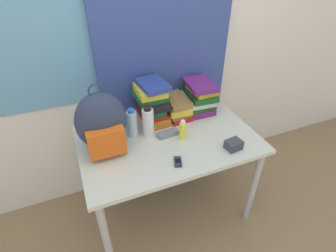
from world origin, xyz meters
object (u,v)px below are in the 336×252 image
Objects in this scene: water_bottle at (132,123)px; sunscreen_bottle at (183,131)px; book_stack_right at (199,97)px; camera_pouch at (234,145)px; backpack at (102,123)px; book_stack_left at (152,102)px; sports_bottle at (148,122)px; book_stack_center at (176,107)px; cell_phone at (178,162)px; sunglasses_case at (168,134)px.

water_bottle reaches higher than sunscreen_bottle.
book_stack_right is 2.68× the size of camera_pouch.
book_stack_left is at bearing 25.32° from backpack.
book_stack_center is at bearing 28.77° from sports_bottle.
water_bottle is 0.69m from camera_pouch.
backpack reaches higher than book_stack_center.
cell_phone is at bearing -91.59° from book_stack_left.
book_stack_left is 1.06× the size of book_stack_right.
sports_bottle is at bearing -20.53° from water_bottle.
book_stack_center is (0.59, 0.18, -0.12)m from backpack.
sunglasses_case is 0.45m from camera_pouch.
water_bottle reaches higher than book_stack_center.
sports_bottle is (-0.28, -0.15, 0.03)m from book_stack_center.
book_stack_right reaches higher than sunglasses_case.
book_stack_right is 1.42× the size of water_bottle.
book_stack_right is at bearing 13.18° from backpack.
sunscreen_bottle is (-0.28, -0.29, -0.05)m from book_stack_right.
water_bottle is 1.38× the size of sunscreen_bottle.
book_stack_left is at bearing 32.46° from water_bottle.
book_stack_left is 1.40× the size of sports_bottle.
book_stack_left is 2.85× the size of camera_pouch.
sunscreen_bottle is 0.99× the size of sunglasses_case.
sports_bottle is at bearing 5.06° from backpack.
sunglasses_case is (-0.16, -0.22, -0.06)m from book_stack_center.
cell_phone is at bearing -121.26° from sunscreen_bottle.
book_stack_left is at bearing 126.37° from camera_pouch.
sunscreen_bottle is 0.35m from camera_pouch.
book_stack_center is at bearing 110.19° from camera_pouch.
book_stack_left is (0.39, 0.19, -0.03)m from backpack.
sunglasses_case is at bearing -4.92° from backpack.
backpack is 0.24m from water_bottle.
book_stack_center is 0.32m from sports_bottle.
sunglasses_case is (0.22, -0.10, -0.08)m from water_bottle.
sports_bottle reaches higher than sunscreen_bottle.
sunglasses_case is at bearing -81.40° from book_stack_left.
sunglasses_case is (-0.35, -0.22, -0.11)m from book_stack_right.
book_stack_left reaches higher than sunglasses_case.
backpack reaches higher than camera_pouch.
backpack reaches higher than book_stack_right.
cell_phone is at bearing -112.60° from book_stack_center.
camera_pouch reaches higher than cell_phone.
sunscreen_bottle is 0.25m from cell_phone.
book_stack_center is 1.88× the size of sunscreen_bottle.
sunglasses_case is (0.12, -0.06, -0.09)m from sports_bottle.
book_stack_center is 2.58× the size of camera_pouch.
water_bottle reaches higher than sunglasses_case.
backpack reaches higher than sunglasses_case.
book_stack_right reaches higher than cell_phone.
water_bottle is at bearing 114.87° from cell_phone.
cell_phone is (-0.13, -0.21, -0.06)m from sunscreen_bottle.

